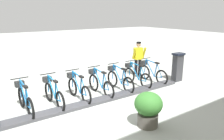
# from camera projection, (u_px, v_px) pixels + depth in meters

# --- Properties ---
(ground_plane) EXTENTS (60.00, 60.00, 0.00)m
(ground_plane) POSITION_uv_depth(u_px,v_px,m) (80.00, 107.00, 7.14)
(ground_plane) COLOR #AFB4AF
(dock_rail_base) EXTENTS (0.44, 8.92, 0.10)m
(dock_rail_base) POSITION_uv_depth(u_px,v_px,m) (80.00, 105.00, 7.13)
(dock_rail_base) COLOR #47474C
(dock_rail_base) RESTS_ON ground
(payment_kiosk) EXTENTS (0.36, 0.52, 1.28)m
(payment_kiosk) POSITION_uv_depth(u_px,v_px,m) (178.00, 67.00, 9.69)
(payment_kiosk) COLOR #38383D
(payment_kiosk) RESTS_ON ground
(bike_docked_0) EXTENTS (1.72, 0.54, 1.02)m
(bike_docked_0) POSITION_uv_depth(u_px,v_px,m) (152.00, 72.00, 9.65)
(bike_docked_0) COLOR black
(bike_docked_0) RESTS_ON ground
(bike_docked_1) EXTENTS (1.72, 0.54, 1.02)m
(bike_docked_1) POSITION_uv_depth(u_px,v_px,m) (136.00, 76.00, 9.15)
(bike_docked_1) COLOR black
(bike_docked_1) RESTS_ON ground
(bike_docked_2) EXTENTS (1.72, 0.54, 1.02)m
(bike_docked_2) POSITION_uv_depth(u_px,v_px,m) (119.00, 79.00, 8.66)
(bike_docked_2) COLOR black
(bike_docked_2) RESTS_ON ground
(bike_docked_3) EXTENTS (1.72, 0.54, 1.02)m
(bike_docked_3) POSITION_uv_depth(u_px,v_px,m) (100.00, 83.00, 8.16)
(bike_docked_3) COLOR black
(bike_docked_3) RESTS_ON ground
(bike_docked_4) EXTENTS (1.72, 0.54, 1.02)m
(bike_docked_4) POSITION_uv_depth(u_px,v_px,m) (78.00, 88.00, 7.67)
(bike_docked_4) COLOR black
(bike_docked_4) RESTS_ON ground
(bike_docked_5) EXTENTS (1.72, 0.54, 1.02)m
(bike_docked_5) POSITION_uv_depth(u_px,v_px,m) (53.00, 93.00, 7.17)
(bike_docked_5) COLOR black
(bike_docked_5) RESTS_ON ground
(bike_docked_6) EXTENTS (1.72, 0.54, 1.02)m
(bike_docked_6) POSITION_uv_depth(u_px,v_px,m) (25.00, 99.00, 6.68)
(bike_docked_6) COLOR black
(bike_docked_6) RESTS_ON ground
(worker_near_rack) EXTENTS (0.56, 0.68, 1.66)m
(worker_near_rack) POSITION_uv_depth(u_px,v_px,m) (138.00, 57.00, 10.47)
(worker_near_rack) COLOR white
(worker_near_rack) RESTS_ON ground
(planter_bush) EXTENTS (0.76, 0.76, 0.97)m
(planter_bush) POSITION_uv_depth(u_px,v_px,m) (148.00, 108.00, 5.81)
(planter_bush) COLOR #59544C
(planter_bush) RESTS_ON ground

